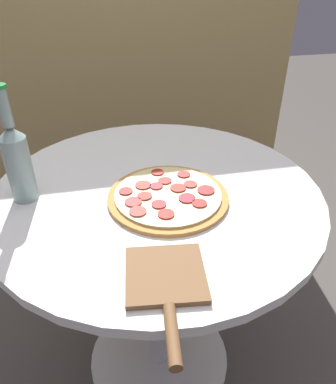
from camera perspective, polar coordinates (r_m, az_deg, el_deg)
name	(u,v)px	position (r m, az deg, el deg)	size (l,w,h in m)	color
ground_plane	(159,358)	(1.49, -1.33, -23.93)	(8.00, 8.00, 0.00)	#4C4742
table	(157,245)	(1.08, -1.71, -8.13)	(0.85, 0.85, 0.73)	silver
fence_panel	(118,67)	(1.78, -7.63, 18.39)	(1.65, 0.04, 1.60)	tan
pizza	(168,196)	(0.92, -0.02, -0.62)	(0.30, 0.30, 0.02)	#B77F3D
beer_bottle	(17,160)	(0.94, -21.99, 4.57)	(0.06, 0.06, 0.28)	gray
pizza_paddle	(166,283)	(0.71, -0.24, -13.73)	(0.17, 0.27, 0.02)	brown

